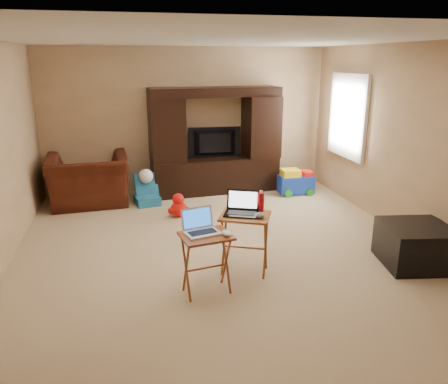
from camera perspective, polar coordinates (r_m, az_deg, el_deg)
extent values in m
plane|color=#CDB88E|center=(5.57, -0.46, -7.30)|extent=(5.50, 5.50, 0.00)
plane|color=silver|center=(5.08, -0.53, 19.35)|extent=(5.50, 5.50, 0.00)
plane|color=tan|center=(7.85, -4.85, 9.33)|extent=(5.00, 0.00, 5.00)
plane|color=tan|center=(2.67, 12.33, -6.42)|extent=(5.00, 0.00, 5.00)
plane|color=tan|center=(6.20, 22.82, 6.02)|extent=(0.00, 5.50, 5.50)
plane|color=white|center=(7.47, 15.99, 9.52)|extent=(0.00, 1.20, 1.20)
cube|color=white|center=(7.46, 15.85, 9.52)|extent=(0.06, 1.14, 1.34)
cube|color=black|center=(7.68, -1.15, 6.69)|extent=(2.27, 0.70, 1.83)
imported|color=black|center=(7.68, -1.15, 6.41)|extent=(0.94, 0.17, 0.54)
imported|color=#42180E|center=(7.40, -17.25, 1.47)|extent=(1.31, 1.17, 0.81)
cube|color=black|center=(5.53, 23.75, -6.36)|extent=(0.85, 0.85, 0.47)
cube|color=brown|center=(4.45, -2.31, -9.37)|extent=(0.55, 0.47, 0.63)
cube|color=brown|center=(4.85, 2.72, -6.78)|extent=(0.65, 0.60, 0.68)
cube|color=silver|center=(4.30, -2.85, -4.01)|extent=(0.39, 0.35, 0.24)
cube|color=black|center=(4.69, 2.26, -1.59)|extent=(0.44, 0.41, 0.24)
ellipsoid|color=white|center=(4.28, 0.32, -5.42)|extent=(0.10, 0.14, 0.05)
ellipsoid|color=#444348|center=(4.64, 4.73, -3.05)|extent=(0.11, 0.15, 0.06)
cylinder|color=#B40B15|center=(4.81, 4.84, -1.33)|extent=(0.07, 0.07, 0.21)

